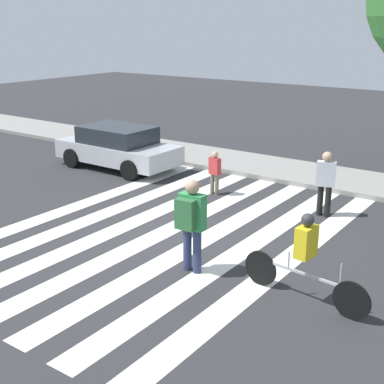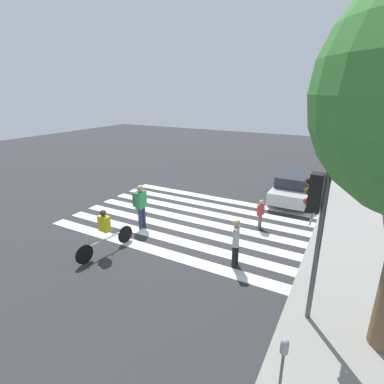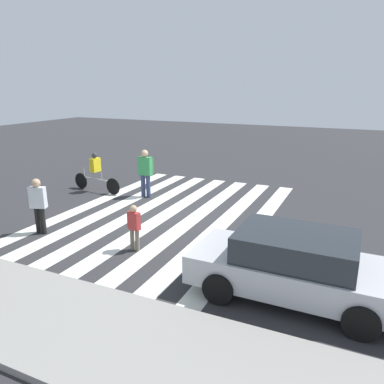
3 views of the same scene
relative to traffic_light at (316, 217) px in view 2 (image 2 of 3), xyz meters
The scene contains 10 objects.
ground_plane 7.34m from the traffic_light, 126.65° to the right, with size 60.00×60.00×0.00m, color #2D2D30.
sidewalk_curb 4.94m from the traffic_light, 168.78° to the left, with size 36.00×2.50×0.14m.
crosswalk_stripes 7.34m from the traffic_light, 126.65° to the right, with size 6.57×10.00×0.01m.
traffic_light is the anchor object (origin of this frame).
parking_meter 2.87m from the traffic_light, ahead, with size 0.15×0.15×1.28m.
pedestrian_adult_tall_backpack 3.34m from the traffic_light, 122.40° to the right, with size 0.50×0.34×1.65m.
pedestrian_adult_yellow_jacket 5.67m from the traffic_light, 152.01° to the right, with size 0.37×0.23×1.25m.
pedestrian_child_with_backpack 7.44m from the traffic_light, 109.00° to the right, with size 0.53×0.44×1.85m.
cyclist_mid_street 6.92m from the traffic_light, 90.95° to the right, with size 2.44×0.42×1.61m.
car_parked_dark_suv 9.28m from the traffic_light, 167.76° to the right, with size 4.20×1.95×1.40m.
Camera 2 is at (10.71, 5.99, 5.43)m, focal length 28.00 mm.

